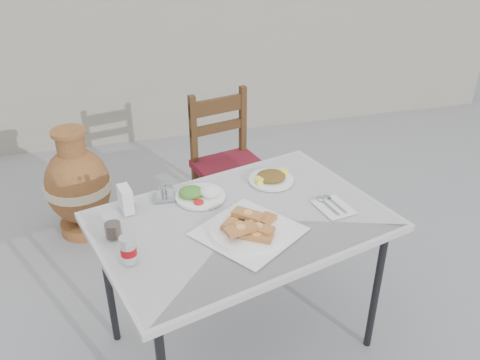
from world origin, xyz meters
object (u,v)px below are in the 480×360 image
object	(u,v)px
chair	(229,164)
terracotta_urn	(78,186)
cafe_table	(241,228)
napkin_holder	(126,199)
salad_rice_plate	(200,194)
cola_glass	(113,227)
salad_chopped_plate	(271,178)
condiment_caddy	(164,194)
pide_plate	(249,225)
soda_can	(128,250)

from	to	relation	value
chair	terracotta_urn	distance (m)	0.91
cafe_table	napkin_holder	size ratio (longest dim) A/B	12.17
salad_rice_plate	napkin_holder	xyz separation A→B (m)	(-0.31, -0.02, 0.03)
cafe_table	salad_rice_plate	world-z (taller)	salad_rice_plate
cola_glass	terracotta_urn	size ratio (longest dim) A/B	0.14
cafe_table	salad_chopped_plate	size ratio (longest dim) A/B	6.37
cafe_table	condiment_caddy	size ratio (longest dim) A/B	13.12
condiment_caddy	chair	world-z (taller)	chair
cola_glass	cafe_table	bearing A→B (deg)	-0.96
pide_plate	salad_chopped_plate	size ratio (longest dim) A/B	2.33
cafe_table	soda_can	size ratio (longest dim) A/B	12.47
soda_can	salad_chopped_plate	bearing A→B (deg)	31.99
soda_can	condiment_caddy	size ratio (longest dim) A/B	1.05
salad_chopped_plate	terracotta_urn	distance (m)	1.32
cafe_table	napkin_holder	bearing A→B (deg)	157.78
salad_rice_plate	cola_glass	world-z (taller)	cola_glass
pide_plate	terracotta_urn	bearing A→B (deg)	119.49
napkin_holder	condiment_caddy	size ratio (longest dim) A/B	1.08
cola_glass	chair	world-z (taller)	chair
cafe_table	salad_chopped_plate	distance (m)	0.34
condiment_caddy	cafe_table	bearing A→B (deg)	-39.92
salad_rice_plate	salad_chopped_plate	xyz separation A→B (m)	(0.34, 0.06, -0.00)
salad_chopped_plate	condiment_caddy	distance (m)	0.49
napkin_holder	salad_chopped_plate	bearing A→B (deg)	-4.22
salad_chopped_plate	condiment_caddy	bearing A→B (deg)	-177.26
pide_plate	condiment_caddy	distance (m)	0.43
salad_chopped_plate	chair	size ratio (longest dim) A/B	0.24
pide_plate	terracotta_urn	size ratio (longest dim) A/B	0.70
cola_glass	chair	size ratio (longest dim) A/B	0.11
soda_can	napkin_holder	xyz separation A→B (m)	(0.02, 0.34, 0.00)
napkin_holder	terracotta_urn	world-z (taller)	napkin_holder
condiment_caddy	chair	bearing A→B (deg)	56.59
pide_plate	napkin_holder	xyz separation A→B (m)	(-0.44, 0.28, 0.02)
salad_rice_plate	terracotta_urn	distance (m)	1.16
pide_plate	condiment_caddy	size ratio (longest dim) A/B	4.79
salad_rice_plate	soda_can	size ratio (longest dim) A/B	2.06
chair	salad_chopped_plate	bearing A→B (deg)	-100.39
pide_plate	soda_can	distance (m)	0.46
terracotta_urn	cafe_table	bearing A→B (deg)	-58.42
cafe_table	pide_plate	size ratio (longest dim) A/B	2.74
cola_glass	soda_can	bearing A→B (deg)	-75.00
terracotta_urn	pide_plate	bearing A→B (deg)	-60.51
soda_can	cola_glass	distance (m)	0.18
pide_plate	chair	xyz separation A→B (m)	(0.18, 1.03, -0.28)
soda_can	cola_glass	xyz separation A→B (m)	(-0.05, 0.17, -0.01)
salad_chopped_plate	terracotta_urn	xyz separation A→B (m)	(-0.91, 0.88, -0.40)
soda_can	condiment_caddy	distance (m)	0.43
napkin_holder	terracotta_urn	distance (m)	1.08
pide_plate	soda_can	size ratio (longest dim) A/B	4.56
soda_can	pide_plate	bearing A→B (deg)	7.59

